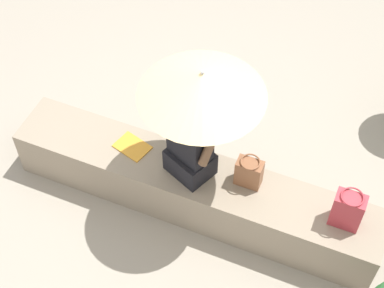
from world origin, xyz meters
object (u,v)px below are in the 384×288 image
object	(u,v)px
parasol	(202,84)
magazine	(132,147)
person_seated	(190,140)
tote_bag_canvas	(249,172)
handbag_black	(348,210)

from	to	relation	value
parasol	magazine	world-z (taller)	parasol
person_seated	tote_bag_canvas	xyz separation A→B (m)	(0.47, 0.07, -0.25)
person_seated	magazine	world-z (taller)	person_seated
tote_bag_canvas	parasol	bearing A→B (deg)	-175.53
tote_bag_canvas	magazine	xyz separation A→B (m)	(-1.00, -0.03, -0.13)
handbag_black	tote_bag_canvas	world-z (taller)	handbag_black
handbag_black	magazine	world-z (taller)	handbag_black
tote_bag_canvas	magazine	world-z (taller)	tote_bag_canvas
person_seated	handbag_black	xyz separation A→B (m)	(1.25, 0.00, -0.22)
handbag_black	magazine	bearing A→B (deg)	178.89
person_seated	parasol	bearing A→B (deg)	26.67
person_seated	handbag_black	size ratio (longest dim) A/B	2.60
tote_bag_canvas	magazine	distance (m)	1.01
parasol	handbag_black	size ratio (longest dim) A/B	3.21
person_seated	magazine	distance (m)	0.66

